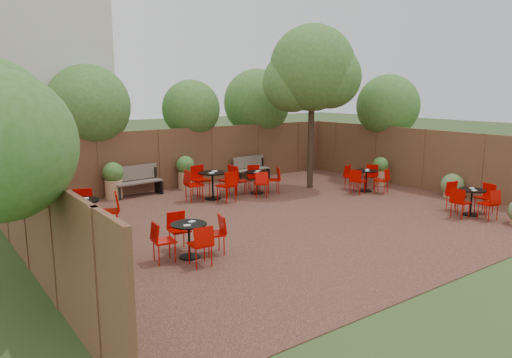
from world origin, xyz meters
TOP-DOWN VIEW (x-y plane):
  - ground at (0.00, 0.00)m, footprint 80.00×80.00m
  - courtyard_paving at (0.00, 0.00)m, footprint 12.00×10.00m
  - fence_back at (0.00, 5.00)m, footprint 12.00×0.08m
  - fence_left at (-6.00, 0.00)m, footprint 0.08×10.00m
  - fence_right at (6.00, 0.00)m, footprint 0.08×10.00m
  - neighbour_building at (-4.50, 8.00)m, footprint 5.00×4.00m
  - overhang_foliage at (-1.08, 3.28)m, footprint 15.42×10.57m
  - courtyard_tree at (3.18, 2.36)m, footprint 2.88×2.80m
  - park_bench_left at (-1.99, 4.63)m, footprint 1.56×0.64m
  - park_bench_right at (2.34, 4.62)m, footprint 1.44×0.58m
  - bistro_tables at (-0.18, 0.94)m, footprint 10.38×7.18m
  - planters at (-1.00, 3.97)m, footprint 11.59×4.03m
  - low_shrubs at (4.69, -3.22)m, footprint 2.45×4.03m

SIDE VIEW (x-z plane):
  - ground at x=0.00m, z-range 0.00..0.00m
  - courtyard_paving at x=0.00m, z-range 0.00..0.02m
  - low_shrubs at x=4.69m, z-range -0.01..0.73m
  - bistro_tables at x=-0.18m, z-range -0.02..0.92m
  - park_bench_right at x=2.34m, z-range 0.03..0.90m
  - park_bench_left at x=-1.99m, z-range 0.03..0.97m
  - planters at x=-1.00m, z-range 0.03..1.15m
  - fence_back at x=0.00m, z-range 0.00..2.00m
  - fence_left at x=-6.00m, z-range 0.00..2.00m
  - fence_right at x=6.00m, z-range 0.00..2.00m
  - overhang_foliage at x=-1.08m, z-range 1.41..3.98m
  - courtyard_tree at x=3.18m, z-range 1.13..6.45m
  - neighbour_building at x=-4.50m, z-range 0.00..8.00m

